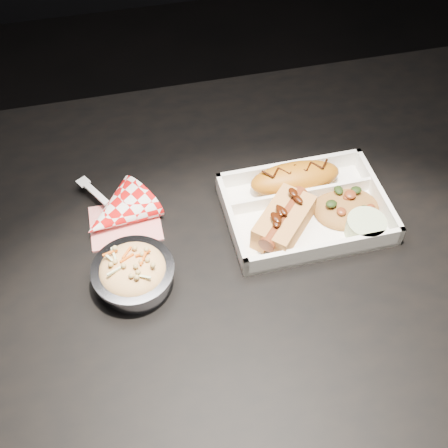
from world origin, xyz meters
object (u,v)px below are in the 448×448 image
at_px(food_tray, 305,211).
at_px(foil_coleslaw_cup, 133,272).
at_px(dining_table, 241,272).
at_px(napkin_fork, 117,214).
at_px(fried_pastry, 295,178).
at_px(hotdog, 284,220).

xyz_separation_m(food_tray, foil_coleslaw_cup, (-0.28, -0.07, 0.02)).
bearing_deg(foil_coleslaw_cup, dining_table, 13.92).
height_order(dining_table, napkin_fork, napkin_fork).
height_order(dining_table, fried_pastry, fried_pastry).
relative_size(foil_coleslaw_cup, napkin_fork, 0.74).
bearing_deg(dining_table, hotdog, -2.07).
distance_m(fried_pastry, hotdog, 0.09).
bearing_deg(fried_pastry, napkin_fork, 179.81).
relative_size(dining_table, food_tray, 4.77).
height_order(dining_table, foil_coleslaw_cup, foil_coleslaw_cup).
distance_m(hotdog, foil_coleslaw_cup, 0.24).
relative_size(dining_table, fried_pastry, 7.99).
xyz_separation_m(foil_coleslaw_cup, napkin_fork, (-0.01, 0.12, -0.01)).
distance_m(dining_table, foil_coleslaw_cup, 0.21).
xyz_separation_m(dining_table, fried_pastry, (0.11, 0.08, 0.12)).
bearing_deg(fried_pastry, hotdog, -118.18).
bearing_deg(napkin_fork, hotdog, 40.40).
bearing_deg(food_tray, foil_coleslaw_cup, -166.99).
bearing_deg(napkin_fork, fried_pastry, 58.91).
height_order(hotdog, foil_coleslaw_cup, hotdog).
bearing_deg(food_tray, dining_table, -167.52).
relative_size(food_tray, foil_coleslaw_cup, 2.13).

